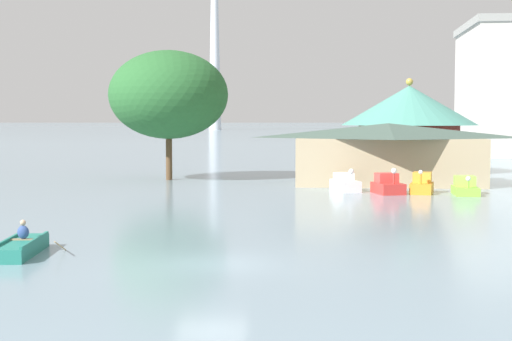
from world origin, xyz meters
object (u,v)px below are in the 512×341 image
object	(u,v)px
pedal_boat_white	(345,184)
green_roof_pavilion	(409,122)
pedal_boat_orange	(422,185)
shoreline_tree_tall_left	(169,95)
pedal_boat_red	(388,185)
rowboat_with_rower	(21,247)
boathouse	(388,152)
pedal_boat_lime	(465,187)

from	to	relation	value
pedal_boat_white	green_roof_pavilion	size ratio (longest dim) A/B	0.25
pedal_boat_white	green_roof_pavilion	distance (m)	21.40
pedal_boat_orange	green_roof_pavilion	xyz separation A→B (m)	(1.15, 21.16, 4.19)
shoreline_tree_tall_left	pedal_boat_red	bearing A→B (deg)	-30.11
pedal_boat_white	green_roof_pavilion	bearing A→B (deg)	143.30
rowboat_with_rower	pedal_boat_white	size ratio (longest dim) A/B	1.28
rowboat_with_rower	pedal_boat_white	bearing A→B (deg)	147.47
boathouse	green_roof_pavilion	bearing A→B (deg)	77.89
pedal_boat_white	shoreline_tree_tall_left	distance (m)	18.06
pedal_boat_lime	rowboat_with_rower	bearing A→B (deg)	-38.65
rowboat_with_rower	pedal_boat_white	distance (m)	29.47
pedal_boat_white	pedal_boat_orange	size ratio (longest dim) A/B	1.15
boathouse	green_roof_pavilion	distance (m)	14.17
pedal_boat_lime	pedal_boat_orange	bearing A→B (deg)	-103.16
pedal_boat_orange	boathouse	distance (m)	7.93
pedal_boat_orange	shoreline_tree_tall_left	distance (m)	22.92
pedal_boat_white	pedal_boat_lime	distance (m)	8.21
pedal_boat_white	shoreline_tree_tall_left	size ratio (longest dim) A/B	0.30
pedal_boat_lime	green_roof_pavilion	world-z (taller)	green_roof_pavilion
rowboat_with_rower	pedal_boat_orange	world-z (taller)	pedal_boat_orange
rowboat_with_rower	shoreline_tree_tall_left	bearing A→B (deg)	175.88
pedal_boat_red	boathouse	xyz separation A→B (m)	(0.55, 7.92, 1.92)
pedal_boat_lime	boathouse	xyz separation A→B (m)	(-4.57, 8.18, 1.99)
pedal_boat_orange	pedal_boat_white	bearing A→B (deg)	-91.33
green_roof_pavilion	shoreline_tree_tall_left	xyz separation A→B (m)	(-20.89, -11.51, 2.35)
pedal_boat_red	boathouse	world-z (taller)	boathouse
pedal_boat_lime	boathouse	size ratio (longest dim) A/B	0.19
pedal_boat_white	pedal_boat_orange	xyz separation A→B (m)	(5.21, -1.17, 0.04)
pedal_boat_orange	green_roof_pavilion	bearing A→B (deg)	-171.82
rowboat_with_rower	shoreline_tree_tall_left	size ratio (longest dim) A/B	0.38
pedal_boat_white	green_roof_pavilion	world-z (taller)	green_roof_pavilion
boathouse	pedal_boat_red	bearing A→B (deg)	-94.00
rowboat_with_rower	pedal_boat_lime	distance (m)	32.20
pedal_boat_orange	pedal_boat_lime	world-z (taller)	pedal_boat_orange
green_roof_pavilion	rowboat_with_rower	bearing A→B (deg)	-112.04
shoreline_tree_tall_left	rowboat_with_rower	bearing A→B (deg)	-86.75
rowboat_with_rower	pedal_boat_orange	xyz separation A→B (m)	(17.74, 25.51, 0.28)
rowboat_with_rower	green_roof_pavilion	xyz separation A→B (m)	(18.89, 46.66, 4.47)
pedal_boat_white	pedal_boat_lime	bearing A→B (deg)	57.80
shoreline_tree_tall_left	pedal_boat_orange	bearing A→B (deg)	-26.05
pedal_boat_white	pedal_boat_lime	world-z (taller)	pedal_boat_white
rowboat_with_rower	pedal_boat_red	size ratio (longest dim) A/B	1.41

